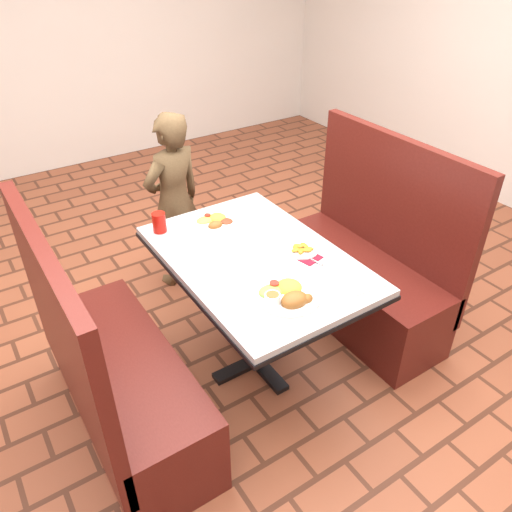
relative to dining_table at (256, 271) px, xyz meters
name	(u,v)px	position (x,y,z in m)	size (l,w,h in m)	color
dining_table	(256,271)	(0.00, 0.00, 0.00)	(0.81, 1.21, 0.75)	#B2B5B7
booth_bench_left	(117,379)	(-0.80, 0.00, -0.32)	(0.47, 1.20, 1.17)	#551913
booth_bench_right	(363,273)	(0.80, 0.00, -0.32)	(0.47, 1.20, 1.17)	#551913
diner_person	(174,202)	(0.02, 1.02, -0.05)	(0.44, 0.29, 1.22)	brown
near_dinner_plate	(288,292)	(-0.07, -0.36, 0.13)	(0.30, 0.30, 0.09)	white
far_dinner_plate	(215,220)	(-0.01, 0.40, 0.12)	(0.25, 0.25, 0.06)	white
plantain_plate	(301,249)	(0.22, -0.09, 0.11)	(0.17, 0.17, 0.03)	white
maroon_napkin	(308,257)	(0.21, -0.16, 0.10)	(0.11, 0.11, 0.00)	maroon
spoon_utensil	(312,260)	(0.21, -0.19, 0.10)	(0.01, 0.14, 0.00)	silver
red_tumbler	(159,222)	(-0.30, 0.49, 0.15)	(0.07, 0.07, 0.11)	#B7130C
paper_napkin	(362,283)	(0.28, -0.47, 0.10)	(0.18, 0.14, 0.01)	white
knife_utensil	(283,300)	(-0.10, -0.37, 0.11)	(0.01, 0.17, 0.00)	silver
fork_utensil	(274,298)	(-0.13, -0.34, 0.11)	(0.01, 0.16, 0.00)	silver
lettuce_shreds	(256,248)	(0.04, 0.06, 0.10)	(0.28, 0.32, 0.00)	#A2D053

